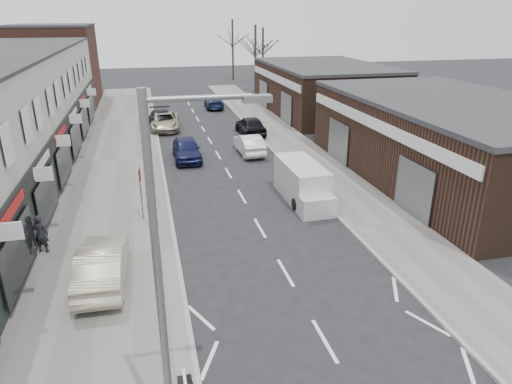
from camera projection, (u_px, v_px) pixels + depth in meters
pavement_left at (118, 161)px, 30.36m from camera, size 5.50×64.00×0.12m
pavement_right at (296, 149)px, 33.12m from camera, size 3.50×64.00×0.12m
brick_block_far at (56, 66)px, 48.24m from camera, size 8.00×10.00×8.00m
right_unit_near at (451, 142)px, 26.57m from camera, size 10.00×18.00×4.50m
right_unit_far at (324, 90)px, 44.66m from camera, size 10.00×16.00×4.50m
tree_far_a at (255, 92)px, 57.37m from camera, size 3.60×3.60×8.00m
tree_far_b at (263, 85)px, 63.35m from camera, size 3.60×3.60×7.50m
tree_far_c at (233, 80)px, 68.12m from camera, size 3.60×3.60×8.50m
street_lamp at (168, 276)px, 8.56m from camera, size 2.23×0.22×8.00m
warning_sign at (140, 178)px, 20.89m from camera, size 0.12×0.80×2.70m
white_van at (302, 183)px, 23.91m from camera, size 1.82×5.04×1.96m
sedan_on_pavement at (102, 263)px, 16.33m from camera, size 1.72×4.59×1.50m
pedestrian at (41, 234)px, 18.37m from camera, size 0.69×0.55×1.65m
parked_car_left_a at (187, 149)px, 30.60m from camera, size 1.77×4.37×1.49m
parked_car_left_b at (162, 120)px, 38.98m from camera, size 2.12×5.17×1.50m
parked_car_left_c at (165, 121)px, 38.63m from camera, size 2.69×5.21×1.41m
parked_car_right_a at (249, 144)px, 31.97m from camera, size 1.54×4.18×1.37m
parked_car_right_b at (251, 126)px, 36.89m from camera, size 1.90×4.52×1.53m
parked_car_right_c at (214, 102)px, 47.48m from camera, size 2.01×4.47×1.27m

